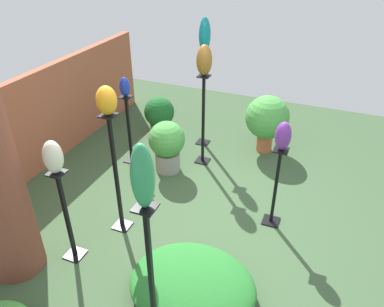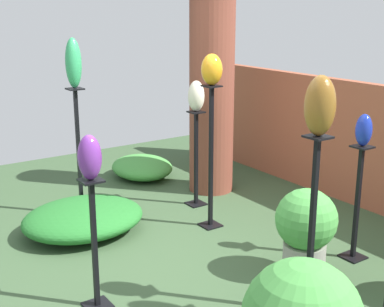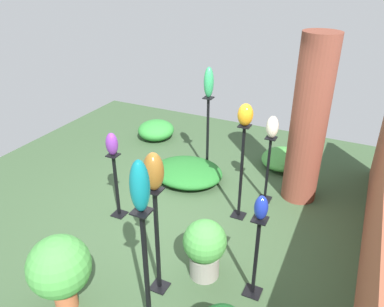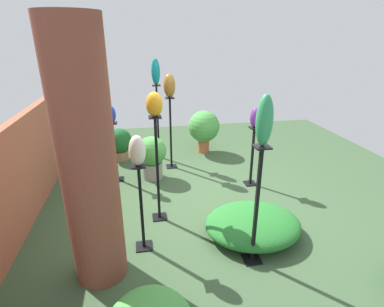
# 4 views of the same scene
# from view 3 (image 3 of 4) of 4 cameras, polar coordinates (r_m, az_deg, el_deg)

# --- Properties ---
(ground_plane) EXTENTS (8.00, 8.00, 0.00)m
(ground_plane) POSITION_cam_3_polar(r_m,az_deg,el_deg) (5.69, -2.99, -9.92)
(ground_plane) COLOR #385133
(brick_wall_back) EXTENTS (5.60, 0.12, 1.42)m
(brick_wall_back) POSITION_cam_3_polar(r_m,az_deg,el_deg) (4.82, 26.20, -10.51)
(brick_wall_back) COLOR #9E5138
(brick_wall_back) RESTS_ON ground
(brick_pillar) EXTENTS (0.54, 0.54, 2.61)m
(brick_pillar) POSITION_cam_3_polar(r_m,az_deg,el_deg) (5.84, 17.39, 4.57)
(brick_pillar) COLOR brown
(brick_pillar) RESTS_ON ground
(pedestal_cobalt) EXTENTS (0.20, 0.20, 1.06)m
(pedestal_cobalt) POSITION_cam_3_polar(r_m,az_deg,el_deg) (4.36, 9.67, -15.85)
(pedestal_cobalt) COLOR black
(pedestal_cobalt) RESTS_ON ground
(pedestal_violet) EXTENTS (0.20, 0.20, 1.03)m
(pedestal_violet) POSITION_cam_3_polar(r_m,az_deg,el_deg) (5.62, -11.40, -5.26)
(pedestal_violet) COLOR black
(pedestal_violet) RESTS_ON ground
(pedestal_teal) EXTENTS (0.20, 0.20, 1.52)m
(pedestal_teal) POSITION_cam_3_polar(r_m,az_deg,el_deg) (3.83, -6.90, -18.57)
(pedestal_teal) COLOR black
(pedestal_teal) RESTS_ON ground
(pedestal_jade) EXTENTS (0.20, 0.20, 1.41)m
(pedestal_jade) POSITION_cam_3_polar(r_m,az_deg,el_deg) (6.61, 2.39, 2.32)
(pedestal_jade) COLOR black
(pedestal_jade) RESTS_ON ground
(pedestal_bronze) EXTENTS (0.20, 0.20, 1.37)m
(pedestal_bronze) POSITION_cam_3_polar(r_m,az_deg,el_deg) (4.28, -5.28, -13.79)
(pedestal_bronze) COLOR black
(pedestal_bronze) RESTS_ON ground
(pedestal_ivory) EXTENTS (0.20, 0.20, 1.10)m
(pedestal_ivory) POSITION_cam_3_polar(r_m,az_deg,el_deg) (5.96, 11.42, -2.83)
(pedestal_ivory) COLOR black
(pedestal_ivory) RESTS_ON ground
(pedestal_amber) EXTENTS (0.20, 0.20, 1.48)m
(pedestal_amber) POSITION_cam_3_polar(r_m,az_deg,el_deg) (5.41, 7.49, -3.51)
(pedestal_amber) COLOR black
(pedestal_amber) RESTS_ON ground
(art_vase_cobalt) EXTENTS (0.14, 0.14, 0.28)m
(art_vase_cobalt) POSITION_cam_3_polar(r_m,az_deg,el_deg) (3.91, 10.49, -8.12)
(art_vase_cobalt) COLOR #192D9E
(art_vase_cobalt) RESTS_ON pedestal_cobalt
(art_vase_violet) EXTENTS (0.17, 0.17, 0.33)m
(art_vase_violet) POSITION_cam_3_polar(r_m,az_deg,el_deg) (5.27, -12.12, 1.43)
(art_vase_violet) COLOR #6B2D8C
(art_vase_violet) RESTS_ON pedestal_violet
(art_vase_teal) EXTENTS (0.18, 0.17, 0.50)m
(art_vase_teal) POSITION_cam_3_polar(r_m,az_deg,el_deg) (3.16, -7.97, -4.96)
(art_vase_teal) COLOR #0F727A
(art_vase_teal) RESTS_ON pedestal_teal
(art_vase_jade) EXTENTS (0.17, 0.17, 0.52)m
(art_vase_jade) POSITION_cam_3_polar(r_m,az_deg,el_deg) (6.25, 2.57, 10.78)
(art_vase_jade) COLOR #2D9356
(art_vase_jade) RESTS_ON pedestal_jade
(art_vase_bronze) EXTENTS (0.22, 0.21, 0.42)m
(art_vase_bronze) POSITION_cam_3_polar(r_m,az_deg,el_deg) (3.73, -5.90, -2.74)
(art_vase_bronze) COLOR brown
(art_vase_bronze) RESTS_ON pedestal_bronze
(art_vase_ivory) EXTENTS (0.19, 0.18, 0.34)m
(art_vase_ivory) POSITION_cam_3_polar(r_m,az_deg,el_deg) (5.62, 12.14, 3.97)
(art_vase_ivory) COLOR beige
(art_vase_ivory) RESTS_ON pedestal_ivory
(art_vase_amber) EXTENTS (0.21, 0.21, 0.31)m
(art_vase_amber) POSITION_cam_3_polar(r_m,az_deg,el_deg) (5.00, 8.14, 5.87)
(art_vase_amber) COLOR orange
(art_vase_amber) RESTS_ON pedestal_amber
(potted_plant_back_center) EXTENTS (0.67, 0.67, 0.92)m
(potted_plant_back_center) POSITION_cam_3_polar(r_m,az_deg,el_deg) (4.34, -19.53, -16.12)
(potted_plant_back_center) COLOR #B25B38
(potted_plant_back_center) RESTS_ON ground
(potted_plant_near_pillar) EXTENTS (0.52, 0.52, 0.78)m
(potted_plant_near_pillar) POSITION_cam_3_polar(r_m,az_deg,el_deg) (4.55, 1.95, -13.96)
(potted_plant_near_pillar) COLOR gray
(potted_plant_near_pillar) RESTS_ON ground
(foliage_bed_east) EXTENTS (1.06, 1.24, 0.31)m
(foliage_bed_east) POSITION_cam_3_polar(r_m,az_deg,el_deg) (6.54, -0.68, -2.84)
(foliage_bed_east) COLOR #236B28
(foliage_bed_east) RESTS_ON ground
(foliage_bed_west) EXTENTS (0.91, 0.77, 0.29)m
(foliage_bed_west) POSITION_cam_3_polar(r_m,az_deg,el_deg) (7.20, 13.66, -0.79)
(foliage_bed_west) COLOR #479942
(foliage_bed_west) RESTS_ON ground
(foliage_bed_center) EXTENTS (0.79, 0.77, 0.39)m
(foliage_bed_center) POSITION_cam_3_polar(r_m,az_deg,el_deg) (8.11, -5.50, 3.59)
(foliage_bed_center) COLOR #338C38
(foliage_bed_center) RESTS_ON ground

